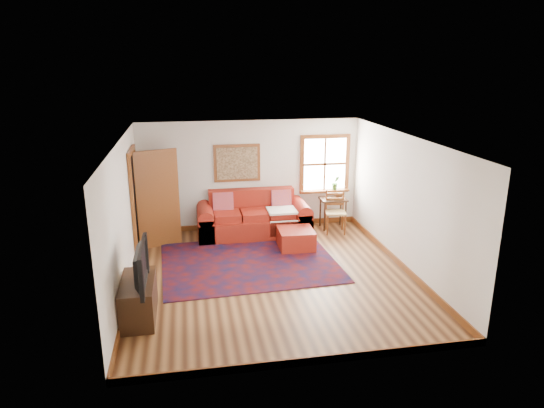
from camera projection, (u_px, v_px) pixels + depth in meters
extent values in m
plane|color=#442512|center=(271.00, 276.00, 8.82)|extent=(5.50, 5.50, 0.00)
cube|color=silver|center=(250.00, 175.00, 11.06)|extent=(5.00, 0.04, 2.50)
cube|color=silver|center=(311.00, 277.00, 5.87)|extent=(5.00, 0.04, 2.50)
cube|color=silver|center=(123.00, 218.00, 8.04)|extent=(0.04, 5.50, 2.50)
cube|color=silver|center=(405.00, 203.00, 8.89)|extent=(0.04, 5.50, 2.50)
cube|color=white|center=(271.00, 139.00, 8.11)|extent=(5.00, 5.50, 0.04)
cube|color=brown|center=(251.00, 225.00, 11.39)|extent=(5.00, 0.03, 0.12)
cube|color=brown|center=(130.00, 284.00, 8.38)|extent=(0.03, 5.50, 0.12)
cube|color=brown|center=(400.00, 263.00, 9.23)|extent=(0.03, 5.50, 0.12)
cube|color=white|center=(325.00, 164.00, 11.29)|extent=(1.00, 0.02, 1.20)
cube|color=brown|center=(326.00, 136.00, 11.09)|extent=(1.18, 0.06, 0.09)
cube|color=brown|center=(324.00, 191.00, 11.46)|extent=(1.18, 0.06, 0.09)
cube|color=brown|center=(302.00, 165.00, 11.18)|extent=(0.09, 0.06, 1.20)
cube|color=brown|center=(347.00, 163.00, 11.37)|extent=(0.09, 0.06, 1.20)
cube|color=brown|center=(325.00, 164.00, 11.27)|extent=(1.00, 0.04, 0.05)
cube|color=brown|center=(325.00, 191.00, 11.38)|extent=(1.15, 0.20, 0.04)
imported|color=#336824|center=(336.00, 183.00, 11.35)|extent=(0.18, 0.15, 0.33)
cube|color=black|center=(134.00, 204.00, 9.62)|extent=(0.02, 0.90, 2.05)
cube|color=brown|center=(133.00, 212.00, 9.16)|extent=(0.06, 0.09, 2.05)
cube|color=brown|center=(138.00, 198.00, 10.09)|extent=(0.06, 0.09, 2.05)
cube|color=brown|center=(131.00, 151.00, 9.32)|extent=(0.06, 1.08, 0.09)
cube|color=brown|center=(158.00, 199.00, 9.97)|extent=(0.86, 0.35, 2.05)
cube|color=silver|center=(158.00, 194.00, 9.95)|extent=(0.56, 0.22, 1.33)
cube|color=brown|center=(237.00, 163.00, 10.90)|extent=(1.05, 0.04, 0.85)
cube|color=tan|center=(237.00, 163.00, 10.87)|extent=(0.92, 0.03, 0.72)
cube|color=#4F0C0B|center=(249.00, 262.00, 9.40)|extent=(3.43, 2.81, 0.02)
cube|color=maroon|center=(254.00, 226.00, 10.84)|extent=(2.49, 1.03, 0.43)
cube|color=maroon|center=(251.00, 200.00, 11.06)|extent=(1.93, 0.28, 0.54)
cube|color=maroon|center=(206.00, 226.00, 10.65)|extent=(0.35, 1.03, 0.54)
cube|color=maroon|center=(300.00, 221.00, 11.01)|extent=(0.35, 1.03, 0.54)
cube|color=orange|center=(223.00, 202.00, 10.77)|extent=(0.45, 0.22, 0.47)
cube|color=orange|center=(281.00, 200.00, 10.99)|extent=(0.45, 0.22, 0.47)
cube|color=silver|center=(282.00, 210.00, 10.65)|extent=(0.63, 0.56, 0.04)
cube|color=maroon|center=(296.00, 239.00, 10.08)|extent=(0.74, 0.74, 0.41)
cube|color=#331E11|center=(333.00, 199.00, 11.16)|extent=(0.60, 0.45, 0.04)
cylinder|color=#331E11|center=(325.00, 217.00, 11.05)|extent=(0.04, 0.04, 0.68)
cylinder|color=#331E11|center=(346.00, 216.00, 11.13)|extent=(0.04, 0.04, 0.68)
cylinder|color=#331E11|center=(320.00, 212.00, 11.39)|extent=(0.04, 0.04, 0.68)
cylinder|color=#331E11|center=(341.00, 211.00, 11.48)|extent=(0.04, 0.04, 0.68)
cube|color=tan|center=(336.00, 212.00, 10.91)|extent=(0.51, 0.50, 0.04)
cylinder|color=brown|center=(328.00, 226.00, 10.81)|extent=(0.04, 0.04, 0.46)
cylinder|color=brown|center=(345.00, 225.00, 10.81)|extent=(0.04, 0.04, 0.46)
cylinder|color=brown|center=(326.00, 210.00, 11.09)|extent=(0.04, 0.04, 0.96)
cylinder|color=brown|center=(343.00, 210.00, 11.09)|extent=(0.04, 0.04, 0.96)
cube|color=brown|center=(335.00, 199.00, 11.01)|extent=(0.39, 0.10, 0.29)
cube|color=#331E11|center=(139.00, 299.00, 7.33)|extent=(0.49, 1.09, 0.60)
imported|color=black|center=(136.00, 266.00, 6.99)|extent=(0.14, 1.10, 0.63)
cylinder|color=silver|center=(142.00, 265.00, 7.58)|extent=(0.12, 0.12, 0.18)
cylinder|color=#FFA53F|center=(142.00, 267.00, 7.59)|extent=(0.07, 0.07, 0.12)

